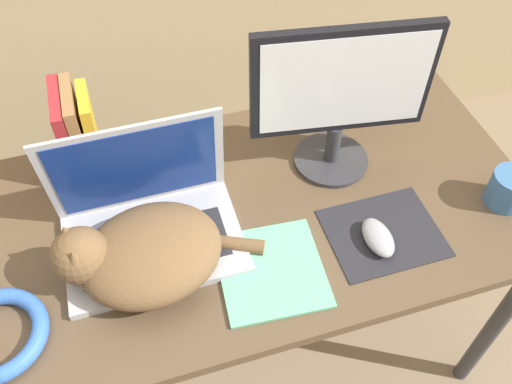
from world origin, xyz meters
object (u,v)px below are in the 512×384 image
external_monitor (340,96)px  cat (141,254)px  laptop (149,221)px  computer_mouse (378,237)px  mug (510,189)px  book_row (77,133)px  notepad (271,270)px

external_monitor → cat: bearing=-159.8°
external_monitor → laptop: bearing=-168.5°
cat → computer_mouse: (0.49, -0.08, -0.04)m
cat → mug: (0.83, -0.05, -0.02)m
book_row → notepad: book_row is taller
external_monitor → mug: 0.44m
mug → book_row: bearing=156.4°
notepad → cat: bearing=162.5°
cat → computer_mouse: bearing=-8.8°
book_row → notepad: bearing=-51.5°
external_monitor → book_row: size_ratio=1.78×
cat → book_row: 0.36m
book_row → mug: 1.00m
cat → mug: cat is taller
laptop → computer_mouse: size_ratio=3.57×
external_monitor → mug: external_monitor is taller
cat → book_row: bearing=104.0°
cat → computer_mouse: cat is taller
laptop → computer_mouse: laptop is taller
book_row → mug: bearing=-23.6°
computer_mouse → notepad: bearing=-179.5°
laptop → computer_mouse: (0.46, -0.16, -0.03)m
laptop → mug: (0.80, -0.14, -0.01)m
computer_mouse → mug: (0.33, 0.02, 0.02)m
book_row → cat: bearing=-76.0°
laptop → book_row: size_ratio=1.69×
computer_mouse → book_row: book_row is taller
book_row → external_monitor: bearing=-15.8°
laptop → computer_mouse: bearing=-19.4°
book_row → mug: (0.91, -0.40, -0.07)m
external_monitor → computer_mouse: bearing=-89.2°
book_row → laptop: bearing=-65.9°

